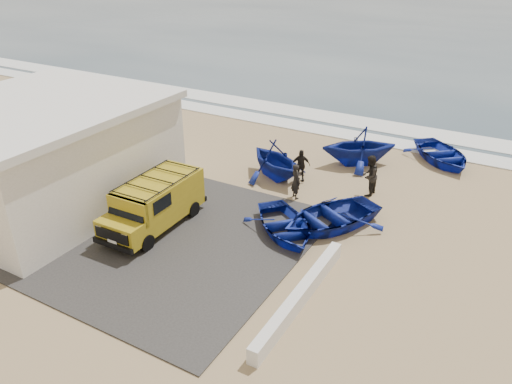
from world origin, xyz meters
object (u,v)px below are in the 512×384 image
at_px(fisherman_middle, 370,176).
at_px(boat_far_right, 442,154).
at_px(parapet, 300,296).
at_px(fisherman_back, 301,165).
at_px(van, 155,202).
at_px(building, 42,153).
at_px(fisherman_front, 296,181).
at_px(boat_near_left, 285,225).
at_px(boat_mid_left, 275,159).
at_px(boat_near_right, 330,216).
at_px(boat_far_left, 359,146).

bearing_deg(fisherman_middle, boat_far_right, 161.38).
distance_m(parapet, fisherman_middle, 8.27).
bearing_deg(fisherman_back, van, -145.92).
height_order(building, fisherman_front, building).
distance_m(building, fisherman_middle, 14.01).
height_order(van, boat_near_left, van).
xyz_separation_m(building, boat_mid_left, (7.50, 6.82, -1.25)).
relative_size(boat_near_left, fisherman_back, 2.42).
bearing_deg(boat_near_left, parapet, -103.20).
distance_m(boat_mid_left, boat_far_right, 8.74).
relative_size(boat_near_left, boat_mid_left, 1.07).
height_order(boat_mid_left, boat_far_right, boat_mid_left).
bearing_deg(boat_near_right, van, -120.70).
relative_size(building, boat_near_right, 2.19).
xyz_separation_m(boat_far_left, fisherman_back, (-1.70, -3.20, -0.21)).
relative_size(boat_mid_left, boat_far_left, 0.94).
height_order(parapet, fisherman_front, fisherman_front).
xyz_separation_m(parapet, boat_near_left, (-2.27, 3.43, 0.11)).
distance_m(boat_near_left, fisherman_middle, 5.13).
relative_size(boat_near_left, fisherman_middle, 2.01).
relative_size(boat_mid_left, fisherman_back, 2.26).
height_order(parapet, boat_far_left, boat_far_left).
height_order(building, boat_far_right, building).
height_order(boat_far_left, fisherman_middle, boat_far_left).
xyz_separation_m(van, boat_near_left, (4.67, 1.94, -0.67)).
bearing_deg(boat_far_right, boat_mid_left, -178.54).
height_order(van, boat_mid_left, van).
height_order(boat_near_left, fisherman_front, fisherman_front).
relative_size(van, fisherman_middle, 2.49).
distance_m(boat_far_right, fisherman_front, 8.68).
bearing_deg(boat_far_left, building, -80.96).
distance_m(boat_near_right, boat_far_left, 6.58).
xyz_separation_m(boat_mid_left, fisherman_front, (1.77, -1.44, -0.12)).
bearing_deg(fisherman_front, parapet, 154.65).
bearing_deg(building, parapet, -4.58).
bearing_deg(fisherman_front, fisherman_middle, -107.47).
height_order(boat_near_right, boat_far_left, boat_far_left).
xyz_separation_m(boat_far_left, boat_far_right, (3.61, 2.35, -0.55)).
xyz_separation_m(building, fisherman_middle, (11.94, 7.23, -1.24)).
relative_size(boat_near_left, boat_far_left, 1.00).
bearing_deg(fisherman_middle, boat_near_right, -4.92).
bearing_deg(parapet, fisherman_front, 116.89).
distance_m(van, boat_far_right, 14.81).
bearing_deg(boat_mid_left, boat_far_left, -10.50).
xyz_separation_m(boat_near_right, fisherman_middle, (0.43, 3.40, 0.48)).
xyz_separation_m(boat_far_left, fisherman_middle, (1.55, -3.06, -0.05)).
relative_size(building, fisherman_back, 6.11).
bearing_deg(boat_far_right, fisherman_front, -163.48).
bearing_deg(parapet, boat_near_right, 101.58).
relative_size(boat_near_left, boat_near_right, 0.87).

